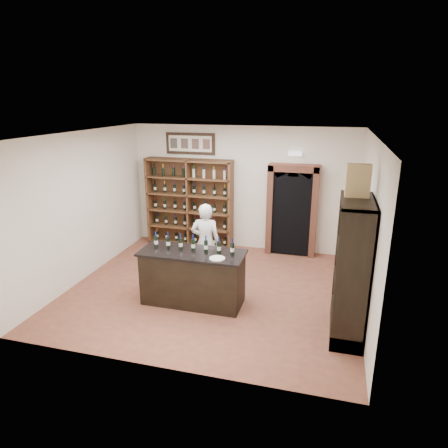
{
  "coord_description": "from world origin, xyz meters",
  "views": [
    {
      "loc": [
        2.08,
        -6.83,
        3.6
      ],
      "look_at": [
        0.14,
        0.3,
        1.27
      ],
      "focal_mm": 32.0,
      "sensor_mm": 36.0,
      "label": 1
    }
  ],
  "objects": [
    {
      "name": "shopkeeper",
      "position": [
        -0.26,
        0.37,
        0.82
      ],
      "size": [
        0.63,
        0.45,
        1.63
      ],
      "primitive_type": "imported",
      "rotation": [
        0.0,
        0.0,
        3.25
      ],
      "color": "white",
      "rests_on": "ground"
    },
    {
      "name": "plate",
      "position": [
        0.32,
        -0.81,
        1.01
      ],
      "size": [
        0.27,
        0.27,
        0.02
      ],
      "primitive_type": "cylinder",
      "color": "silver",
      "rests_on": "tasting_counter"
    },
    {
      "name": "counter_bottle_6",
      "position": [
        0.52,
        -0.54,
        1.11
      ],
      "size": [
        0.07,
        0.07,
        0.3
      ],
      "color": "black",
      "rests_on": "tasting_counter"
    },
    {
      "name": "arched_doorway",
      "position": [
        1.25,
        2.33,
        1.14
      ],
      "size": [
        1.17,
        0.35,
        2.17
      ],
      "color": "black",
      "rests_on": "ground"
    },
    {
      "name": "counter_bottle_1",
      "position": [
        -0.68,
        -0.54,
        1.11
      ],
      "size": [
        0.07,
        0.07,
        0.3
      ],
      "color": "black",
      "rests_on": "tasting_counter"
    },
    {
      "name": "wall_back",
      "position": [
        0.0,
        2.5,
        1.5
      ],
      "size": [
        5.5,
        0.04,
        3.0
      ],
      "primitive_type": "cube",
      "color": "silver",
      "rests_on": "ground"
    },
    {
      "name": "wine_shelf",
      "position": [
        -1.3,
        2.33,
        1.1
      ],
      "size": [
        2.2,
        0.38,
        2.2
      ],
      "color": "brown",
      "rests_on": "ground"
    },
    {
      "name": "side_cabinet",
      "position": [
        2.52,
        -0.9,
        0.75
      ],
      "size": [
        0.48,
        1.2,
        2.2
      ],
      "color": "black",
      "rests_on": "ground"
    },
    {
      "name": "counter_bottle_5",
      "position": [
        0.28,
        -0.54,
        1.11
      ],
      "size": [
        0.07,
        0.07,
        0.3
      ],
      "color": "black",
      "rests_on": "tasting_counter"
    },
    {
      "name": "framed_picture",
      "position": [
        -1.3,
        2.47,
        2.55
      ],
      "size": [
        1.25,
        0.04,
        0.52
      ],
      "primitive_type": "cube",
      "color": "black",
      "rests_on": "wall_back"
    },
    {
      "name": "emergency_light",
      "position": [
        1.25,
        2.42,
        2.4
      ],
      "size": [
        0.3,
        0.1,
        0.1
      ],
      "primitive_type": "cube",
      "color": "white",
      "rests_on": "wall_back"
    },
    {
      "name": "counter_bottle_4",
      "position": [
        0.04,
        -0.54,
        1.11
      ],
      "size": [
        0.07,
        0.07,
        0.3
      ],
      "color": "black",
      "rests_on": "tasting_counter"
    },
    {
      "name": "counter_bottle_0",
      "position": [
        -0.92,
        -0.54,
        1.11
      ],
      "size": [
        0.07,
        0.07,
        0.3
      ],
      "color": "black",
      "rests_on": "tasting_counter"
    },
    {
      "name": "wall_left",
      "position": [
        -2.75,
        0.0,
        1.5
      ],
      "size": [
        0.04,
        5.0,
        3.0
      ],
      "primitive_type": "cube",
      "color": "silver",
      "rests_on": "ground"
    },
    {
      "name": "wine_crate",
      "position": [
        2.47,
        -0.73,
        2.45
      ],
      "size": [
        0.36,
        0.16,
        0.49
      ],
      "primitive_type": "cube",
      "rotation": [
        0.0,
        0.0,
        0.05
      ],
      "color": "tan",
      "rests_on": "side_cabinet"
    },
    {
      "name": "tasting_counter",
      "position": [
        -0.2,
        -0.6,
        0.49
      ],
      "size": [
        1.88,
        0.78,
        1.0
      ],
      "color": "black",
      "rests_on": "ground"
    },
    {
      "name": "wall_right",
      "position": [
        2.75,
        0.0,
        1.5
      ],
      "size": [
        0.04,
        5.0,
        3.0
      ],
      "primitive_type": "cube",
      "color": "silver",
      "rests_on": "ground"
    },
    {
      "name": "floor",
      "position": [
        0.0,
        0.0,
        0.0
      ],
      "size": [
        5.5,
        5.5,
        0.0
      ],
      "primitive_type": "plane",
      "color": "brown",
      "rests_on": "ground"
    },
    {
      "name": "counter_bottle_2",
      "position": [
        -0.44,
        -0.54,
        1.11
      ],
      "size": [
        0.07,
        0.07,
        0.3
      ],
      "color": "black",
      "rests_on": "tasting_counter"
    },
    {
      "name": "ceiling",
      "position": [
        0.0,
        0.0,
        3.0
      ],
      "size": [
        5.5,
        5.5,
        0.0
      ],
      "primitive_type": "plane",
      "rotation": [
        3.14,
        0.0,
        0.0
      ],
      "color": "white",
      "rests_on": "wall_back"
    },
    {
      "name": "counter_bottle_3",
      "position": [
        -0.2,
        -0.54,
        1.11
      ],
      "size": [
        0.07,
        0.07,
        0.3
      ],
      "color": "black",
      "rests_on": "tasting_counter"
    }
  ]
}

